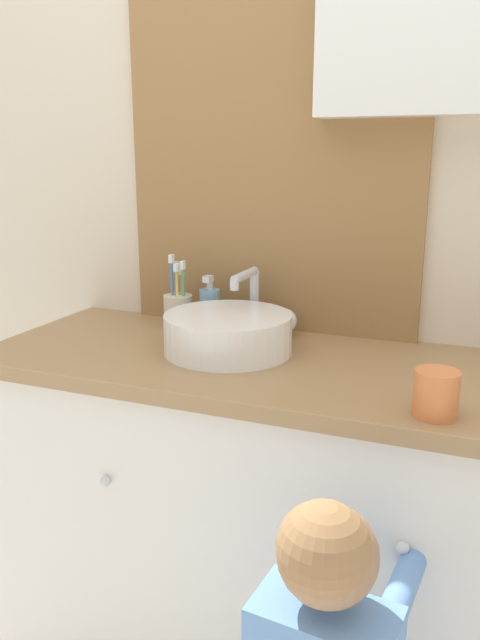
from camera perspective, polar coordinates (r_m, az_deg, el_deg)
wall_back at (r=1.63m, az=8.17°, el=14.34°), size 3.20×0.18×2.50m
vanity_counter at (r=1.62m, az=3.65°, el=-18.09°), size 1.42×0.54×0.85m
sink_basin at (r=1.48m, az=-0.91°, el=-1.03°), size 0.30×0.36×0.18m
toothbrush_holder at (r=1.69m, az=-5.66°, el=1.01°), size 0.08×0.08×0.20m
soap_dispenser at (r=1.66m, az=-2.76°, el=1.02°), size 0.05×0.05×0.15m
drinking_cup at (r=1.17m, az=17.50°, el=-6.44°), size 0.08×0.08×0.09m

